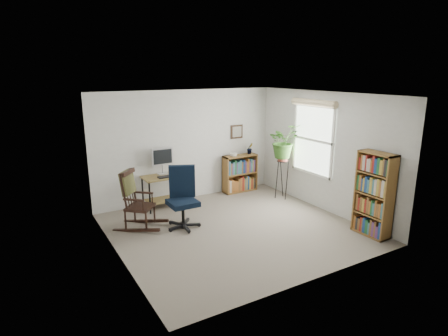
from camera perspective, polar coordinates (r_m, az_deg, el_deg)
floor at (r=6.89m, az=1.70°, el=-9.21°), size 4.20×4.00×0.00m
ceiling at (r=6.32m, az=1.86°, el=11.13°), size 4.20×4.00×0.00m
wall_back at (r=8.22m, az=-5.64°, el=3.43°), size 4.20×0.00×2.40m
wall_front at (r=4.99m, az=14.07°, el=-4.32°), size 4.20×0.00×2.40m
wall_left at (r=5.71m, az=-16.41°, el=-2.08°), size 0.00×4.00×2.40m
wall_right at (r=7.79m, az=15.00°, el=2.38°), size 0.00×4.00×2.40m
window at (r=7.94m, az=13.36°, el=4.17°), size 0.12×1.20×1.50m
desk at (r=7.93m, az=-8.81°, el=-3.52°), size 0.94×0.52×0.68m
monitor at (r=7.89m, az=-9.36°, el=1.04°), size 0.46×0.16×0.56m
keyboard at (r=7.72m, az=-8.58°, el=-1.28°), size 0.40×0.15×0.02m
office_chair at (r=6.77m, az=-6.32°, el=-4.57°), size 0.81×0.81×1.14m
rocking_chair at (r=6.91m, az=-12.73°, el=-4.66°), size 1.08×1.05×1.09m
low_bookshelf at (r=8.84m, az=2.45°, el=-0.80°), size 0.83×0.28×0.88m
tall_bookshelf at (r=6.89m, az=21.89°, el=-3.77°), size 0.28×0.64×1.47m
plant_stand at (r=8.43m, az=8.81°, el=-1.29°), size 0.36×0.36×1.00m
spider_plant at (r=8.19m, az=9.13°, el=6.55°), size 1.69×1.88×1.47m
potted_plant_small at (r=8.88m, az=3.97°, el=2.52°), size 0.13×0.24×0.11m
framed_picture at (r=8.76m, az=1.98°, el=5.55°), size 0.32×0.04×0.32m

